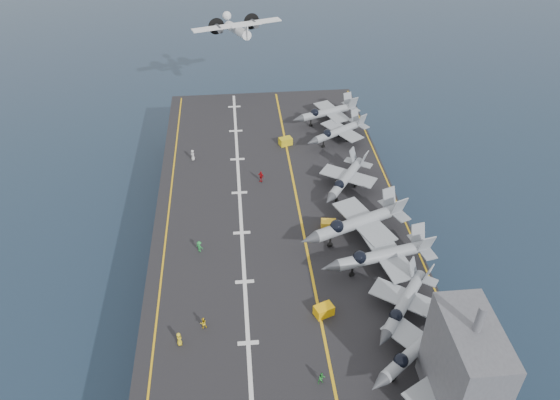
{
  "coord_description": "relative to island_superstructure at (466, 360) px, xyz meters",
  "views": [
    {
      "loc": [
        -6.13,
        -61.12,
        62.14
      ],
      "look_at": [
        0.0,
        4.0,
        13.0
      ],
      "focal_mm": 35.0,
      "sensor_mm": 36.0,
      "label": 1
    }
  ],
  "objects": [
    {
      "name": "ground",
      "position": [
        -15.0,
        30.0,
        -17.9
      ],
      "size": [
        500.0,
        500.0,
        0.0
      ],
      "primitive_type": "plane",
      "color": "#142135",
      "rests_on": "ground"
    },
    {
      "name": "hull",
      "position": [
        -15.0,
        30.0,
        -12.9
      ],
      "size": [
        36.0,
        90.0,
        10.0
      ],
      "primitive_type": "cube",
      "color": "#56595E",
      "rests_on": "ground"
    },
    {
      "name": "flight_deck",
      "position": [
        -15.0,
        30.0,
        -7.7
      ],
      "size": [
        38.0,
        92.0,
        0.4
      ],
      "primitive_type": "cube",
      "color": "black",
      "rests_on": "hull"
    },
    {
      "name": "foul_line",
      "position": [
        -12.0,
        30.0,
        -7.48
      ],
      "size": [
        0.35,
        90.0,
        0.02
      ],
      "primitive_type": "cube",
      "color": "gold",
      "rests_on": "flight_deck"
    },
    {
      "name": "landing_centerline",
      "position": [
        -21.0,
        30.0,
        -7.48
      ],
      "size": [
        0.5,
        90.0,
        0.02
      ],
      "primitive_type": "cube",
      "color": "silver",
      "rests_on": "flight_deck"
    },
    {
      "name": "deck_edge_port",
      "position": [
        -32.0,
        30.0,
        -7.48
      ],
      "size": [
        0.25,
        90.0,
        0.02
      ],
      "primitive_type": "cube",
      "color": "gold",
      "rests_on": "flight_deck"
    },
    {
      "name": "deck_edge_stbd",
      "position": [
        3.5,
        30.0,
        -7.48
      ],
      "size": [
        0.25,
        90.0,
        0.02
      ],
      "primitive_type": "cube",
      "color": "gold",
      "rests_on": "flight_deck"
    },
    {
      "name": "island_superstructure",
      "position": [
        0.0,
        0.0,
        0.0
      ],
      "size": [
        5.0,
        10.0,
        15.0
      ],
      "primitive_type": null,
      "color": "#56595E",
      "rests_on": "flight_deck"
    },
    {
      "name": "fighter_jet_1",
      "position": [
        -2.33,
        5.78,
        -5.1
      ],
      "size": [
        16.61,
        15.73,
        4.81
      ],
      "primitive_type": null,
      "color": "#97A0A7",
      "rests_on": "flight_deck"
    },
    {
      "name": "fighter_jet_2",
      "position": [
        -1.84,
        12.58,
        -5.17
      ],
      "size": [
        15.2,
        16.08,
        4.65
      ],
      "primitive_type": null,
      "color": "#9CA4AD",
      "rests_on": "flight_deck"
    },
    {
      "name": "fighter_jet_3",
      "position": [
        -2.54,
        20.67,
        -4.81
      ],
      "size": [
        17.32,
        13.37,
        5.38
      ],
      "primitive_type": null,
      "color": "#9CA5AC",
      "rests_on": "flight_deck"
    },
    {
      "name": "fighter_jet_4",
      "position": [
        -4.38,
        27.56,
        -4.63
      ],
      "size": [
        19.44,
        16.37,
        5.74
      ],
      "primitive_type": null,
      "color": "gray",
      "rests_on": "flight_deck"
    },
    {
      "name": "fighter_jet_5",
      "position": [
        -3.8,
        39.44,
        -5.17
      ],
      "size": [
        14.91,
        16.11,
        4.65
      ],
      "primitive_type": null,
      "color": "gray",
      "rests_on": "flight_deck"
    },
    {
      "name": "fighter_jet_7",
      "position": [
        -2.29,
        54.4,
        -5.24
      ],
      "size": [
        15.62,
        14.14,
        4.52
      ],
      "primitive_type": null,
      "color": "#8D969D",
      "rests_on": "flight_deck"
    },
    {
      "name": "fighter_jet_8",
      "position": [
        -3.03,
        61.83,
        -5.15
      ],
      "size": [
        15.81,
        13.15,
        4.69
      ],
      "primitive_type": null,
      "color": "#9DA3AC",
      "rests_on": "flight_deck"
    },
    {
      "name": "tow_cart_a",
      "position": [
        -11.52,
        13.53,
        -6.81
      ],
      "size": [
        2.68,
        2.23,
        1.38
      ],
      "primitive_type": null,
      "color": "#F0AE09",
      "rests_on": "flight_deck"
    },
    {
      "name": "tow_cart_b",
      "position": [
        -8.2,
        29.93,
        -6.85
      ],
      "size": [
        2.33,
        1.66,
        1.31
      ],
      "primitive_type": null,
      "color": "yellow",
      "rests_on": "flight_deck"
    },
    {
      "name": "tow_cart_c",
      "position": [
        -12.09,
        54.19,
        -6.82
      ],
      "size": [
        2.61,
        2.12,
        1.35
      ],
      "primitive_type": null,
      "color": "gold",
      "rests_on": "flight_deck"
    },
    {
      "name": "crew_0",
      "position": [
        -28.95,
        10.6,
        -6.56
      ],
      "size": [
        1.02,
        1.28,
        1.87
      ],
      "primitive_type": "imported",
      "color": "gold",
      "rests_on": "flight_deck"
    },
    {
      "name": "crew_2",
      "position": [
        -26.22,
        12.84,
        -6.69
      ],
      "size": [
        1.07,
        0.82,
        1.62
      ],
      "primitive_type": "imported",
      "color": "yellow",
      "rests_on": "flight_deck"
    },
    {
      "name": "crew_3",
      "position": [
        -27.0,
        26.61,
        -6.64
      ],
      "size": [
        1.24,
        1.15,
        1.71
      ],
      "primitive_type": "imported",
      "color": "#1E8E38",
      "rests_on": "flight_deck"
    },
    {
      "name": "crew_4",
      "position": [
        -17.34,
        42.87,
        -6.52
      ],
      "size": [
        1.42,
        1.3,
        1.96
      ],
      "primitive_type": "imported",
      "color": "#A90D13",
      "rests_on": "flight_deck"
    },
    {
      "name": "crew_5",
      "position": [
        -28.73,
        50.56,
        -6.52
      ],
      "size": [
        0.91,
        1.26,
        1.97
      ],
      "primitive_type": "imported",
      "color": "silver",
      "rests_on": "flight_deck"
    },
    {
      "name": "crew_7",
      "position": [
        -13.28,
        3.91,
        -6.7
      ],
      "size": [
        1.07,
        0.82,
        1.61
      ],
      "primitive_type": "imported",
      "color": "#268C33",
      "rests_on": "flight_deck"
    },
    {
      "name": "transport_plane",
      "position": [
        -19.44,
        83.34,
        3.61
      ],
      "size": [
        22.44,
        18.34,
        4.59
      ],
      "primitive_type": null,
      "color": "silver"
    }
  ]
}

